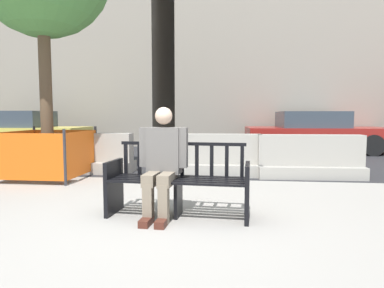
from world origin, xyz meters
name	(u,v)px	position (x,y,z in m)	size (l,w,h in m)	color
ground_plane	(151,223)	(0.00, 0.00, 0.00)	(200.00, 200.00, 0.00)	gray
street_asphalt	(206,149)	(0.00, 8.70, 0.00)	(120.00, 12.00, 0.01)	#28282B
street_bench	(179,183)	(0.27, 0.34, 0.40)	(1.72, 0.63, 0.88)	black
seated_person	(162,159)	(0.08, 0.30, 0.69)	(0.59, 0.74, 1.31)	#66605B
jersey_barrier_centre	(211,158)	(0.51, 3.22, 0.34)	(2.02, 0.74, 0.84)	#9E998E
jersey_barrier_left	(87,156)	(-2.16, 3.28, 0.34)	(2.03, 0.76, 0.84)	#9E998E
jersey_barrier_right	(309,160)	(2.43, 3.14, 0.34)	(2.02, 0.75, 0.84)	#9E998E
construction_fence	(48,153)	(-2.63, 2.56, 0.49)	(1.42, 1.42, 0.98)	#2D2D33
car_taxi_near	(16,131)	(-6.32, 7.12, 0.69)	(4.64, 1.96, 1.36)	#DBC64C
car_sedan_mid	(315,132)	(3.64, 7.81, 0.67)	(4.57, 2.15, 1.34)	maroon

